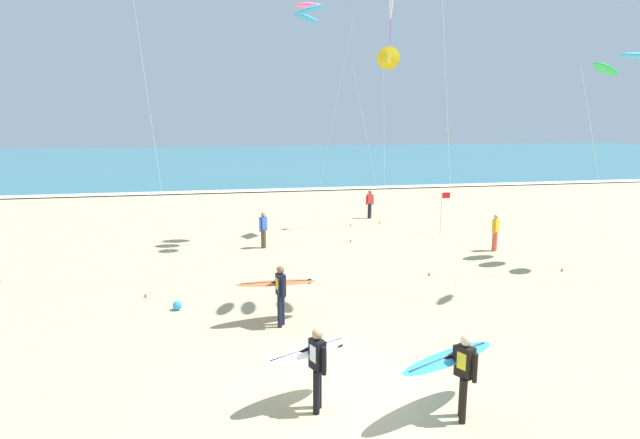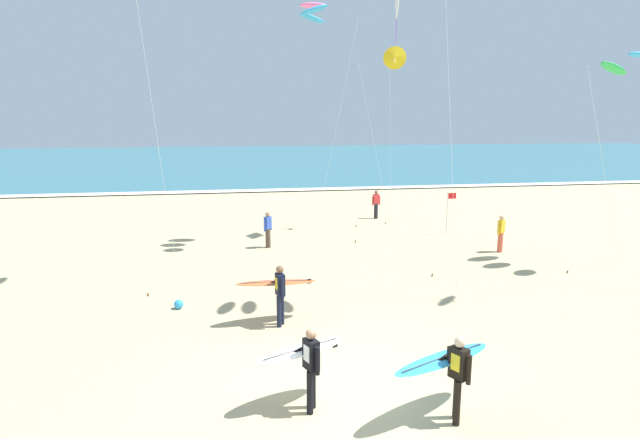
% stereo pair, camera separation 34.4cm
% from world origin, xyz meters
% --- Properties ---
extents(ground_plane, '(160.00, 160.00, 0.00)m').
position_xyz_m(ground_plane, '(0.00, 0.00, 0.00)').
color(ground_plane, tan).
extents(ocean_water, '(160.00, 60.00, 0.08)m').
position_xyz_m(ocean_water, '(0.00, 59.69, 0.04)').
color(ocean_water, '#336B7A').
rests_on(ocean_water, ground).
extents(shoreline_foam, '(160.00, 1.45, 0.01)m').
position_xyz_m(shoreline_foam, '(0.00, 29.99, 0.09)').
color(shoreline_foam, white).
rests_on(shoreline_foam, ocean_water).
extents(surfer_lead, '(2.51, 1.64, 1.71)m').
position_xyz_m(surfer_lead, '(1.88, -1.21, 1.05)').
color(surfer_lead, black).
rests_on(surfer_lead, ground).
extents(surfer_trailing, '(1.96, 1.21, 1.71)m').
position_xyz_m(surfer_trailing, '(-0.73, -0.42, 1.04)').
color(surfer_trailing, black).
rests_on(surfer_trailing, ground).
extents(surfer_third, '(2.36, 1.10, 1.71)m').
position_xyz_m(surfer_third, '(-0.90, 3.93, 1.05)').
color(surfer_third, black).
rests_on(surfer_third, ground).
extents(kite_delta_golden_mid, '(2.24, 0.96, 9.00)m').
position_xyz_m(kite_delta_golden_mid, '(5.87, 15.57, 8.39)').
color(kite_delta_golden_mid, yellow).
rests_on(kite_delta_golden_mid, ground).
extents(kite_diamond_ivory_far, '(0.58, 3.04, 11.42)m').
position_xyz_m(kite_diamond_ivory_far, '(5.52, 14.29, 10.39)').
color(kite_diamond_ivory_far, white).
rests_on(kite_diamond_ivory_far, ground).
extents(kite_arc_rose_distant, '(2.62, 2.58, 10.28)m').
position_xyz_m(kite_arc_rose_distant, '(1.49, 12.98, 9.93)').
color(kite_arc_rose_distant, '#2D99DB').
rests_on(kite_arc_rose_distant, ground).
extents(bystander_yellow_top, '(0.43, 0.33, 1.59)m').
position_xyz_m(bystander_yellow_top, '(9.03, 10.12, 0.81)').
color(bystander_yellow_top, '#D8593F').
rests_on(bystander_yellow_top, ground).
extents(bystander_blue_top, '(0.37, 0.38, 1.59)m').
position_xyz_m(bystander_blue_top, '(-0.60, 12.50, 0.81)').
color(bystander_blue_top, '#4C3D2D').
rests_on(bystander_blue_top, ground).
extents(bystander_red_top, '(0.49, 0.23, 1.59)m').
position_xyz_m(bystander_red_top, '(5.83, 18.13, 0.81)').
color(bystander_red_top, black).
rests_on(bystander_red_top, ground).
extents(lifeguard_flag, '(0.45, 0.05, 2.10)m').
position_xyz_m(lifeguard_flag, '(8.16, 13.62, 1.27)').
color(lifeguard_flag, silver).
rests_on(lifeguard_flag, ground).
extents(beach_ball, '(0.28, 0.28, 0.28)m').
position_xyz_m(beach_ball, '(-3.76, 5.53, 0.14)').
color(beach_ball, '#2D99DB').
rests_on(beach_ball, ground).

